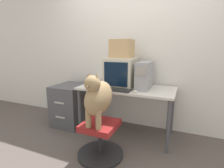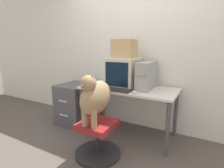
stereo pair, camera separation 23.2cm
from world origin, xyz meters
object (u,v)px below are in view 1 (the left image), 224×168
keyboard (115,90)px  cardboard_box (122,49)px  pc_tower (145,75)px  office_chair (100,140)px  filing_cabinet (71,104)px  crt_monitor (122,72)px  dog (98,97)px

keyboard → cardboard_box: size_ratio=1.40×
pc_tower → office_chair: size_ratio=0.88×
filing_cabinet → pc_tower: bearing=4.4°
crt_monitor → cardboard_box: 0.35m
dog → cardboard_box: cardboard_box is taller
keyboard → office_chair: 0.69m
dog → crt_monitor: bearing=89.9°
filing_cabinet → office_chair: bearing=-36.0°
crt_monitor → filing_cabinet: size_ratio=0.71×
dog → pc_tower: bearing=65.4°
dog → cardboard_box: 0.93m
pc_tower → cardboard_box: size_ratio=1.65×
office_chair → cardboard_box: bearing=89.9°
crt_monitor → office_chair: crt_monitor is taller
office_chair → dog: bearing=-90.0°
office_chair → pc_tower: bearing=64.5°
dog → filing_cabinet: dog is taller
cardboard_box → crt_monitor: bearing=-90.0°
pc_tower → dog: size_ratio=0.80×
pc_tower → office_chair: pc_tower is taller
crt_monitor → keyboard: size_ratio=1.17×
crt_monitor → filing_cabinet: (-0.89, -0.09, -0.61)m
pc_tower → cardboard_box: 0.51m
filing_cabinet → dog: bearing=-37.3°
crt_monitor → cardboard_box: size_ratio=1.63×
pc_tower → cardboard_box: (-0.35, -0.01, 0.37)m
dog → filing_cabinet: 1.19m
pc_tower → cardboard_box: cardboard_box is taller
pc_tower → office_chair: bearing=-115.5°
crt_monitor → pc_tower: bearing=1.6°
crt_monitor → filing_cabinet: crt_monitor is taller
dog → cardboard_box: (0.00, 0.76, 0.53)m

